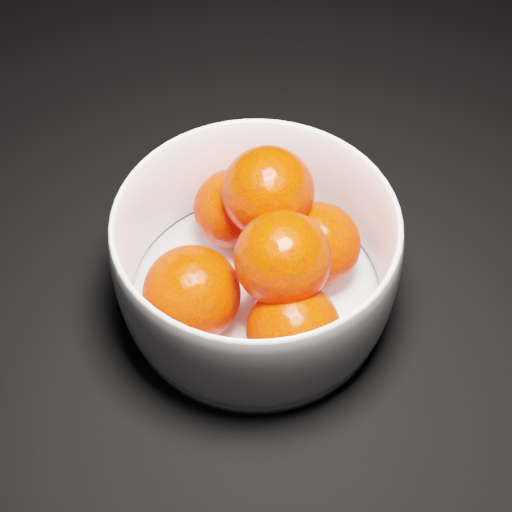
# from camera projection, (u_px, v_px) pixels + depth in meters

# --- Properties ---
(bowl) EXTENTS (0.22, 0.22, 0.11)m
(bowl) POSITION_uv_depth(u_px,v_px,m) (256.00, 260.00, 0.56)
(bowl) COLOR white
(bowl) RESTS_ON ground
(orange_pile) EXTENTS (0.16, 0.18, 0.11)m
(orange_pile) POSITION_uv_depth(u_px,v_px,m) (262.00, 254.00, 0.55)
(orange_pile) COLOR #FF2200
(orange_pile) RESTS_ON bowl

